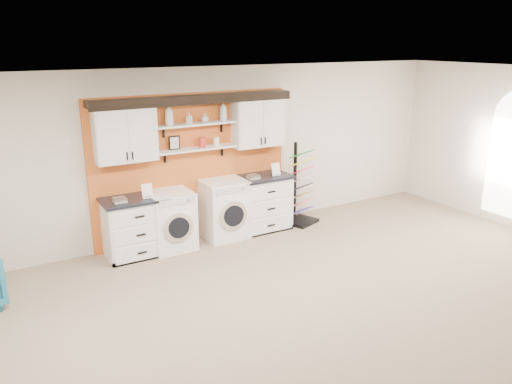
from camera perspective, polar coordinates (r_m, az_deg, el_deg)
floor at (r=5.63m, az=10.09°, el=-17.99°), size 10.00×10.00×0.00m
ceiling at (r=4.64m, az=11.90°, el=11.67°), size 10.00×10.00×0.00m
wall_back at (r=8.27m, az=-7.34°, el=4.29°), size 10.00×0.00×10.00m
accent_panel at (r=8.28m, az=-7.19°, el=2.89°), size 3.40×0.07×2.40m
upper_cabinet_left at (r=7.63m, az=-14.76°, el=6.47°), size 0.90×0.35×0.84m
upper_cabinet_right at (r=8.49m, az=0.20°, el=8.06°), size 0.90×0.35×0.84m
shelf_lower at (r=8.06m, az=-6.82°, el=4.92°), size 1.32×0.28×0.03m
shelf_upper at (r=7.99m, az=-6.92°, el=7.73°), size 1.32×0.28×0.03m
crown_molding at (r=7.94m, az=-7.06°, el=10.57°), size 3.30×0.41×0.13m
picture_frame at (r=7.95m, az=-9.32°, el=5.57°), size 0.18×0.02×0.22m
canister_red at (r=8.08m, az=-6.19°, el=5.66°), size 0.11×0.11×0.16m
canister_cream at (r=8.18m, az=-4.58°, el=5.78°), size 0.10×0.10×0.14m
base_cabinet_left at (r=7.86m, az=-13.68°, el=-3.90°), size 0.94×0.66×0.93m
base_cabinet_right at (r=8.69m, az=0.70°, el=-1.21°), size 0.99×0.66×0.97m
washer at (r=8.01m, az=-9.71°, el=-3.18°), size 0.67×0.71×0.94m
dryer at (r=8.35m, az=-3.64°, el=-1.95°), size 0.70×0.71×0.98m
sample_rack at (r=9.02m, az=5.14°, el=-0.58°), size 0.66×0.61×1.47m
soap_bottle_a at (r=7.80m, az=-9.91°, el=8.72°), size 0.17×0.17×0.33m
soap_bottle_b at (r=7.93m, az=-7.65°, el=8.37°), size 0.11×0.11×0.17m
soap_bottle_c at (r=8.04m, az=-5.88°, el=8.46°), size 0.14×0.14×0.15m
soap_bottle_d at (r=8.16m, az=-3.77°, el=9.24°), size 0.17×0.17×0.31m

